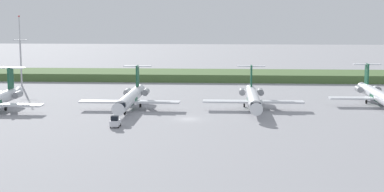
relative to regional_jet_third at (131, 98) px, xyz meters
name	(u,v)px	position (x,y,z in m)	size (l,w,h in m)	color
ground_plane	(196,98)	(14.03, 17.79, -2.54)	(500.00, 500.00, 0.00)	#939399
grass_berm	(203,75)	(14.03, 59.01, -1.29)	(320.00, 20.00, 2.50)	#4C6B38
regional_jet_third	(131,98)	(0.00, 0.00, 0.00)	(22.81, 31.00, 9.00)	silver
regional_jet_fourth	(253,98)	(27.94, 1.91, 0.00)	(22.81, 31.00, 9.00)	silver
regional_jet_fifth	(377,94)	(57.59, 8.75, 0.00)	(22.81, 31.00, 9.00)	silver
antenna_mast	(21,57)	(-39.74, 39.22, 6.22)	(4.40, 0.50, 21.00)	#B2B2B7
baggage_tug	(115,122)	(0.54, -21.31, -1.53)	(1.72, 3.20, 2.30)	silver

